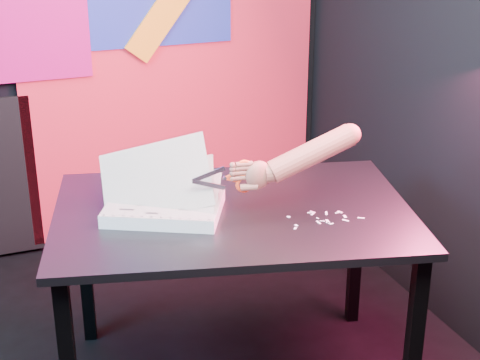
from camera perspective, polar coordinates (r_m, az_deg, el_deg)
name	(u,v)px	position (r m, az deg, el deg)	size (l,w,h in m)	color
room	(98,61)	(2.32, -10.94, 9.09)	(3.01, 3.01, 2.71)	black
backdrop	(59,77)	(3.83, -13.85, 7.80)	(2.88, 0.05, 2.08)	red
work_table	(233,229)	(2.72, -0.55, -3.84)	(1.47, 1.15, 0.75)	black
printout_stack	(164,206)	(2.65, -5.92, -2.03)	(0.49, 0.45, 0.30)	white
scissors	(240,177)	(2.57, -0.01, 0.26)	(0.22, 0.04, 0.12)	silver
hand_forearm	(302,157)	(2.61, 4.86, 1.81)	(0.47, 0.13, 0.21)	#975848
paper_clippings	(326,218)	(2.63, 6.69, -2.95)	(0.27, 0.13, 0.00)	silver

